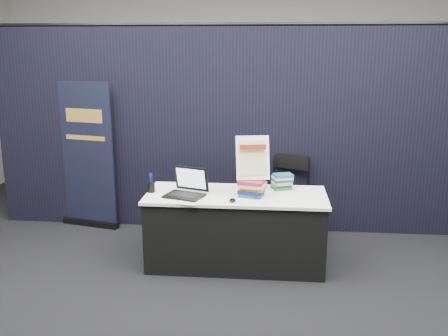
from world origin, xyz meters
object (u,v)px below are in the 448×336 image
display_table (236,229)px  laptop (185,189)px  book_stack_short (282,181)px  info_sign (253,158)px  stacking_chair (291,194)px  book_stack_tall (252,188)px  pullup_banner (88,164)px

display_table → laptop: bearing=-169.1°
book_stack_short → info_sign: info_sign is taller
book_stack_short → stacking_chair: stacking_chair is taller
laptop → stacking_chair: bearing=57.2°
book_stack_tall → laptop: bearing=-176.6°
book_stack_tall → book_stack_short: size_ratio=1.26×
book_stack_tall → info_sign: info_sign is taller
display_table → stacking_chair: bearing=53.2°
book_stack_tall → book_stack_short: (0.30, 0.29, -0.00)m
book_stack_short → pullup_banner: (-2.34, 0.72, -0.04)m
book_stack_short → info_sign: (-0.30, -0.25, 0.30)m
display_table → book_stack_short: bearing=26.3°
laptop → book_stack_short: (0.96, 0.32, 0.02)m
book_stack_short → stacking_chair: size_ratio=0.24×
book_stack_tall → book_stack_short: bearing=43.6°
book_stack_short → pullup_banner: size_ratio=0.13×
display_table → book_stack_tall: book_stack_tall is taller
laptop → info_sign: (0.66, 0.07, 0.31)m
display_table → info_sign: (0.16, -0.03, 0.75)m
display_table → laptop: 0.67m
display_table → info_sign: info_sign is taller
display_table → pullup_banner: 2.15m
display_table → laptop: (-0.50, -0.10, 0.44)m
book_stack_tall → pullup_banner: bearing=153.8°
book_stack_short → info_sign: bearing=-139.6°
info_sign → stacking_chair: bearing=51.5°
laptop → info_sign: bearing=24.3°
laptop → book_stack_tall: 0.66m
display_table → book_stack_tall: bearing=-19.5°
display_table → pullup_banner: (-1.88, 0.95, 0.41)m
display_table → book_stack_tall: (0.16, -0.06, 0.46)m
info_sign → book_stack_tall: bearing=-100.9°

